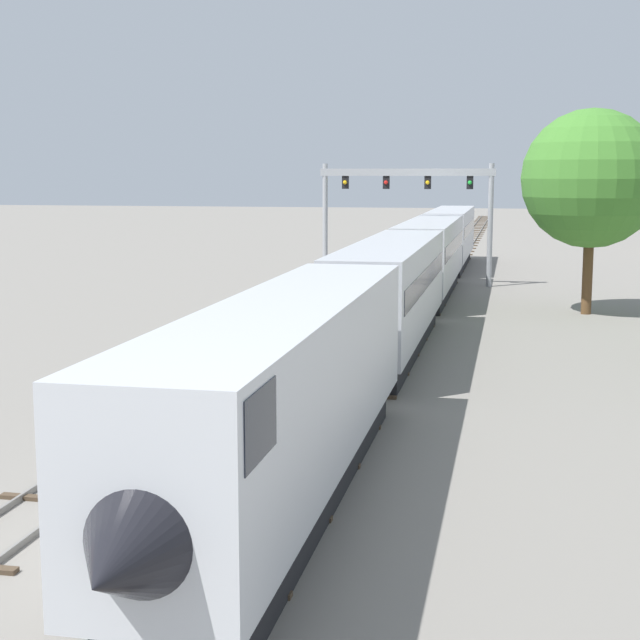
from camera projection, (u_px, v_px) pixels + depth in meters
The scene contains 6 objects.
ground_plane at pixel (160, 544), 20.14m from camera, with size 400.00×400.00×0.00m, color gray.
track_main at pixel (449, 268), 77.86m from camera, with size 2.60×200.00×0.16m.
track_near at pixel (338, 298), 59.56m from camera, with size 2.60×160.00×0.16m.
passenger_train at pixel (415, 270), 50.93m from camera, with size 3.04×78.20×4.80m.
signal_gantry at pixel (407, 197), 66.13m from camera, with size 12.10×0.49×8.40m.
trackside_tree_mid at pixel (592, 179), 51.99m from camera, with size 7.57×7.57×11.23m.
Camera 1 is at (7.10, -18.14, 7.72)m, focal length 53.73 mm.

